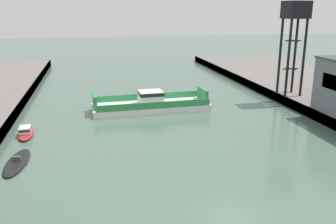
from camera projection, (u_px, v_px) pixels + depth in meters
ground_plane at (231, 217)px, 30.40m from camera, size 400.00×400.00×0.00m
chain_ferry at (151, 104)px, 61.94m from camera, size 19.98×7.27×3.35m
moored_boat_near_right at (25, 132)px, 49.71m from camera, size 2.46×6.13×1.37m
moored_boat_mid_left at (17, 162)px, 40.82m from camera, size 2.86×8.06×0.87m
crane_tower at (295, 20)px, 62.84m from camera, size 3.84×3.84×16.47m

